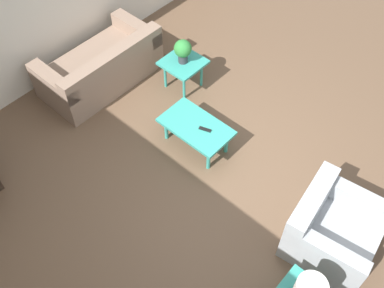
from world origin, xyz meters
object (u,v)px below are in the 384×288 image
(side_table_plant, at_px, (183,65))
(armchair, at_px, (331,230))
(potted_plant, at_px, (183,50))
(sofa, at_px, (102,67))
(coffee_table, at_px, (196,128))

(side_table_plant, bearing_deg, armchair, 165.00)
(potted_plant, bearing_deg, sofa, 37.81)
(coffee_table, bearing_deg, sofa, 0.65)
(armchair, height_order, potted_plant, potted_plant)
(coffee_table, xyz_separation_m, side_table_plant, (0.89, -0.71, 0.06))
(coffee_table, relative_size, side_table_plant, 1.68)
(sofa, bearing_deg, potted_plant, 127.85)
(armchair, height_order, side_table_plant, armchair)
(coffee_table, bearing_deg, armchair, 178.00)
(side_table_plant, bearing_deg, sofa, 37.81)
(sofa, height_order, coffee_table, sofa)
(sofa, relative_size, armchair, 1.68)
(sofa, distance_m, potted_plant, 1.27)
(armchair, xyz_separation_m, side_table_plant, (2.94, -0.79, 0.11))
(sofa, relative_size, coffee_table, 1.88)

